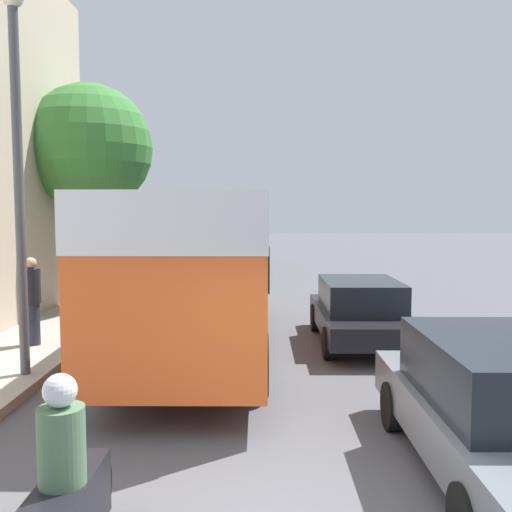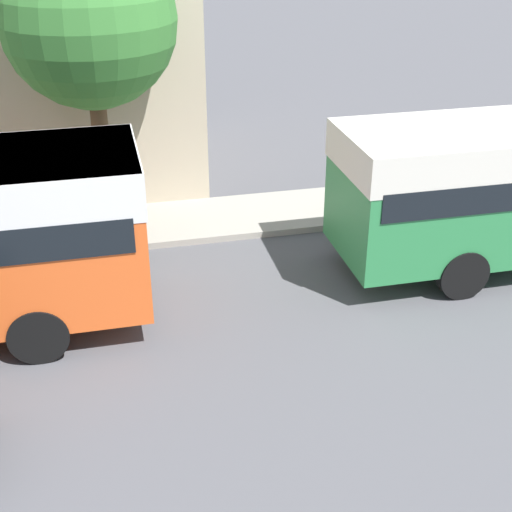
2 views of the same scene
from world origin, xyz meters
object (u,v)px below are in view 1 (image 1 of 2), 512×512
Objects in this scene: pedestrian_near_curb at (32,300)px; pedestrian_walking_away at (149,250)px; car_far_curb at (499,408)px; bus_following at (229,230)px; motorcycle_behind_lead at (66,503)px; car_crossing at (360,310)px; bus_lead at (203,251)px.

pedestrian_near_curb reaches higher than pedestrian_walking_away.
bus_following is at bearing 101.36° from car_far_curb.
motorcycle_behind_lead is 21.32m from pedestrian_walking_away.
motorcycle_behind_lead is 4.48m from car_far_curb.
bus_following is at bearing 12.02° from pedestrian_walking_away.
car_far_curb is at bearing -78.64° from bus_following.
car_crossing is at bearing -61.32° from pedestrian_walking_away.
bus_following is at bearing 90.94° from bus_lead.
pedestrian_near_curb is 1.01× the size of pedestrian_walking_away.
pedestrian_near_curb is (-6.86, -0.76, 0.35)m from car_crossing.
bus_lead is at bearing 122.89° from car_far_curb.
bus_following is 2.55× the size of car_crossing.
motorcycle_behind_lead reaches higher than car_far_curb.
bus_lead is 7.08m from car_far_curb.
bus_following is 5.91× the size of pedestrian_near_curb.
car_far_curb is (3.79, -5.85, -1.26)m from bus_lead.
bus_following is 21.82m from motorcycle_behind_lead.
pedestrian_near_curb reaches higher than car_crossing.
car_crossing is at bearing 6.51° from bus_lead.
car_far_curb is (0.41, -6.24, 0.07)m from car_crossing.
bus_following is at bearing 77.39° from pedestrian_near_curb.
motorcycle_behind_lead is 0.49× the size of car_far_curb.
car_crossing is 6.25m from car_far_curb.
car_far_curb is 20.67m from pedestrian_walking_away.
pedestrian_near_curb is (-7.27, 5.48, 0.28)m from car_far_curb.
car_crossing is (3.70, 8.03, 0.05)m from motorcycle_behind_lead.
bus_lead reaches higher than pedestrian_walking_away.
bus_following reaches higher than car_far_curb.
bus_lead is 7.77m from motorcycle_behind_lead.
bus_lead reaches higher than bus_following.
bus_following is 20.43m from car_far_curb.
bus_lead is 3.64m from pedestrian_near_curb.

